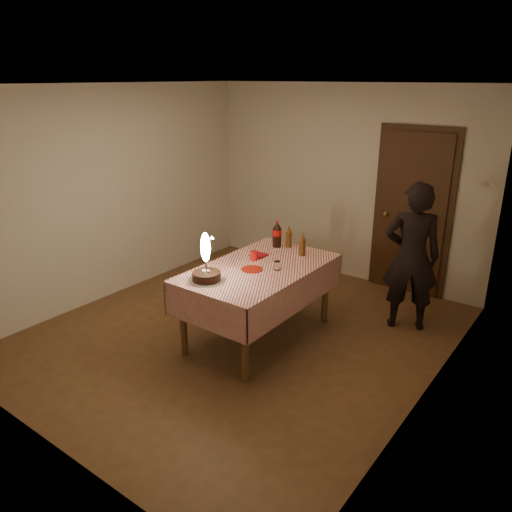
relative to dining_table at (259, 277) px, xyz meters
name	(u,v)px	position (x,y,z in m)	size (l,w,h in m)	color
ground	(241,333)	(-0.21, -0.05, -0.71)	(4.00, 4.50, 0.01)	brown
room_shell	(246,184)	(-0.17, 0.02, 0.95)	(4.04, 4.54, 2.62)	beige
dining_table	(259,277)	(0.00, 0.00, 0.00)	(1.02, 1.72, 0.82)	brown
birthday_cake	(206,269)	(-0.19, -0.59, 0.23)	(0.34, 0.34, 0.48)	white
red_plate	(252,269)	(-0.01, -0.10, 0.11)	(0.22, 0.22, 0.01)	#A7190B
red_cup	(254,256)	(-0.16, 0.13, 0.16)	(0.08, 0.08, 0.10)	red
clear_cup	(277,266)	(0.20, 0.05, 0.15)	(0.07, 0.07, 0.09)	white
napkin_stack	(259,255)	(-0.20, 0.27, 0.12)	(0.15, 0.15, 0.02)	maroon
cola_bottle	(277,234)	(-0.22, 0.65, 0.26)	(0.10, 0.10, 0.32)	black
amber_bottle_left	(289,237)	(-0.10, 0.72, 0.23)	(0.06, 0.06, 0.25)	#54300E
amber_bottle_right	(302,245)	(0.18, 0.56, 0.23)	(0.06, 0.06, 0.25)	#54300E
photographer	(412,257)	(1.17, 1.20, 0.12)	(0.72, 0.62, 1.66)	black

